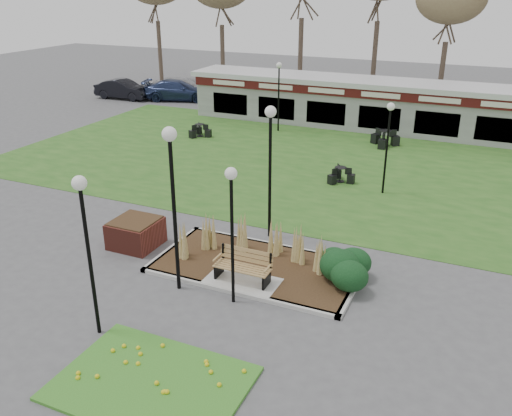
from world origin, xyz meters
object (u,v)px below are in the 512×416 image
at_px(bistro_set_c, 384,141).
at_px(bistro_set_b, 340,177).
at_px(car_silver, 182,87).
at_px(food_pavilion, 385,105).
at_px(brick_planter, 136,233).
at_px(lamp_post_mid_right, 270,144).
at_px(car_blue, 178,90).
at_px(car_black, 123,89).
at_px(lamp_post_near_right, 232,207).
at_px(bistro_set_a, 200,132).
at_px(lamp_post_far_right, 389,128).
at_px(park_bench, 244,265).
at_px(lamp_post_mid_left, 172,174).
at_px(lamp_post_far_left, 279,82).
at_px(lamp_post_near_left, 85,222).

bearing_deg(bistro_set_c, bistro_set_b, -95.40).
xyz_separation_m(bistro_set_c, car_silver, (-16.83, 6.68, 0.51)).
bearing_deg(food_pavilion, brick_planter, -103.06).
distance_m(lamp_post_mid_right, car_blue, 24.27).
bearing_deg(car_black, lamp_post_mid_right, -134.36).
height_order(brick_planter, food_pavilion, food_pavilion).
height_order(lamp_post_near_right, bistro_set_a, lamp_post_near_right).
bearing_deg(lamp_post_far_right, bistro_set_c, 101.39).
xyz_separation_m(food_pavilion, lamp_post_far_right, (2.23, -10.63, 1.34)).
bearing_deg(food_pavilion, car_blue, 171.83).
distance_m(park_bench, lamp_post_far_right, 9.61).
relative_size(lamp_post_mid_left, lamp_post_far_right, 1.26).
distance_m(brick_planter, car_blue, 24.10).
height_order(lamp_post_far_left, car_blue, lamp_post_far_left).
relative_size(brick_planter, lamp_post_far_left, 0.37).
xyz_separation_m(lamp_post_mid_right, car_silver, (-15.47, 19.56, -2.57)).
relative_size(brick_planter, lamp_post_near_left, 0.35).
distance_m(brick_planter, car_black, 25.29).
xyz_separation_m(food_pavilion, lamp_post_near_right, (0.17, -20.76, 1.43)).
relative_size(lamp_post_far_right, bistro_set_a, 2.89).
relative_size(food_pavilion, car_blue, 4.80).
bearing_deg(bistro_set_b, car_blue, 142.39).
bearing_deg(lamp_post_mid_left, lamp_post_far_left, 102.78).
relative_size(lamp_post_near_left, lamp_post_far_left, 1.06).
relative_size(park_bench, bistro_set_a, 1.27).
xyz_separation_m(food_pavilion, car_black, (-19.88, 1.04, -0.76)).
distance_m(brick_planter, bistro_set_b, 10.03).
xyz_separation_m(lamp_post_far_right, bistro_set_b, (-2.04, 0.59, -2.57)).
height_order(park_bench, car_silver, car_silver).
relative_size(lamp_post_mid_left, bistro_set_c, 3.03).
height_order(lamp_post_mid_left, car_silver, lamp_post_mid_left).
bearing_deg(food_pavilion, lamp_post_near_left, -95.71).
bearing_deg(lamp_post_near_left, lamp_post_mid_right, 75.65).
relative_size(lamp_post_mid_left, car_blue, 0.95).
distance_m(park_bench, lamp_post_far_left, 17.83).
height_order(lamp_post_mid_right, lamp_post_far_left, lamp_post_mid_right).
distance_m(lamp_post_mid_left, lamp_post_far_right, 10.86).
bearing_deg(bistro_set_c, lamp_post_far_right, -78.61).
bearing_deg(car_blue, bistro_set_c, -127.52).
height_order(park_bench, lamp_post_near_right, lamp_post_near_right).
relative_size(lamp_post_near_right, car_black, 0.92).
height_order(bistro_set_a, bistro_set_c, bistro_set_c).
bearing_deg(lamp_post_far_left, bistro_set_b, -50.49).
bearing_deg(car_black, bistro_set_c, -104.78).
xyz_separation_m(food_pavilion, car_silver, (-16.02, 3.12, -0.66)).
distance_m(lamp_post_near_left, bistro_set_b, 13.95).
relative_size(brick_planter, lamp_post_mid_left, 0.31).
bearing_deg(lamp_post_far_left, lamp_post_mid_left, -77.22).
height_order(lamp_post_far_left, car_silver, lamp_post_far_left).
distance_m(lamp_post_near_left, lamp_post_far_right, 13.63).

